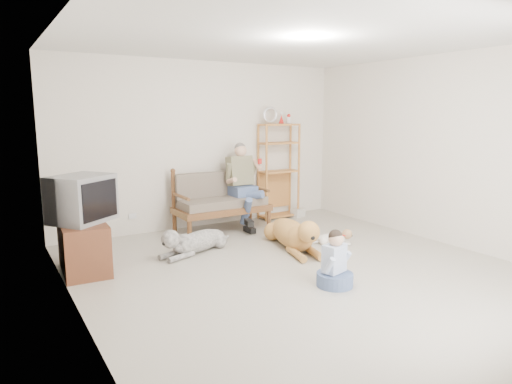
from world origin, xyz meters
TOP-DOWN VIEW (x-y plane):
  - floor at (0.00, 0.00)m, footprint 5.50×5.50m
  - ceiling at (0.00, 0.00)m, footprint 5.50×5.50m
  - wall_back at (0.00, 2.75)m, footprint 5.00×0.00m
  - wall_left at (-2.50, 0.00)m, footprint 0.00×5.50m
  - wall_right at (2.50, 0.00)m, footprint 0.00×5.50m
  - loveseat at (0.07, 2.35)m, footprint 1.50×0.71m
  - man at (0.43, 2.16)m, footprint 0.53×0.76m
  - etagere at (1.35, 2.55)m, footprint 0.75×0.33m
  - book_stack at (1.71, 2.45)m, footprint 0.27×0.23m
  - tv_stand at (-2.23, 1.41)m, footprint 0.55×0.93m
  - crt_tv at (-2.20, 1.44)m, footprint 0.85×0.82m
  - wall_outlet at (-1.25, 2.73)m, footprint 0.12×0.02m
  - golden_retriever at (0.47, 0.85)m, footprint 0.69×1.66m
  - shaggy_dog at (-0.82, 1.39)m, footprint 1.28×0.62m
  - terrier at (1.11, 0.70)m, footprint 0.53×0.41m
  - child at (0.03, -0.51)m, footprint 0.40×0.40m

SIDE VIEW (x-z plane):
  - floor at x=0.00m, z-range 0.00..0.00m
  - book_stack at x=1.71m, z-range 0.00..0.15m
  - terrier at x=1.11m, z-range -0.02..0.21m
  - shaggy_dog at x=-0.82m, z-range -0.04..0.36m
  - golden_retriever at x=0.47m, z-range -0.05..0.46m
  - child at x=0.03m, z-range -0.09..0.54m
  - wall_outlet at x=-1.25m, z-range 0.26..0.34m
  - tv_stand at x=-2.23m, z-range 0.00..0.60m
  - loveseat at x=0.07m, z-range 0.01..0.96m
  - man at x=0.43m, z-range 0.03..1.25m
  - etagere at x=1.35m, z-range -0.12..1.86m
  - crt_tv at x=-2.20m, z-range 0.60..1.15m
  - wall_left at x=-2.50m, z-range -1.40..4.10m
  - wall_right at x=2.50m, z-range -1.40..4.10m
  - wall_back at x=0.00m, z-range -1.15..3.85m
  - ceiling at x=0.00m, z-range 2.70..2.70m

